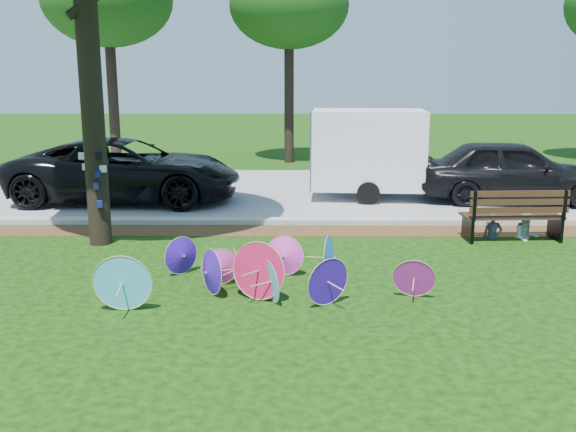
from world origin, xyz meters
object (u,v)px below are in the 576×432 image
at_px(black_van, 126,170).
at_px(dark_pickup, 512,171).
at_px(cargo_trailer, 368,149).
at_px(parasol_pile, 253,270).
at_px(park_bench, 512,214).
at_px(person_left, 494,213).
at_px(person_right, 528,211).

bearing_deg(black_van, dark_pickup, -87.34).
xyz_separation_m(dark_pickup, cargo_trailer, (-3.78, 0.55, 0.51)).
relative_size(parasol_pile, park_bench, 2.48).
xyz_separation_m(person_left, person_right, (0.70, 0.00, 0.04)).
bearing_deg(person_left, park_bench, -3.51).
xyz_separation_m(dark_pickup, person_left, (-1.67, -3.91, -0.29)).
distance_m(black_van, dark_pickup, 10.26).
bearing_deg(dark_pickup, black_van, 95.87).
bearing_deg(person_right, cargo_trailer, 115.15).
distance_m(parasol_pile, person_right, 6.44).
relative_size(parasol_pile, person_right, 4.36).
relative_size(cargo_trailer, person_left, 2.74).
bearing_deg(dark_pickup, parasol_pile, 144.32).
bearing_deg(dark_pickup, person_right, 171.92).
xyz_separation_m(park_bench, person_right, (0.35, 0.05, 0.05)).
relative_size(person_left, person_right, 0.93).
bearing_deg(black_van, person_right, -110.17).
relative_size(cargo_trailer, park_bench, 1.45).
relative_size(black_van, person_left, 5.53).
xyz_separation_m(dark_pickup, park_bench, (-1.32, -3.96, -0.30)).
xyz_separation_m(parasol_pile, person_right, (5.48, 3.38, 0.21)).
distance_m(cargo_trailer, person_right, 5.33).
xyz_separation_m(black_van, park_bench, (8.94, -3.95, -0.30)).
height_order(dark_pickup, person_right, dark_pickup).
height_order(parasol_pile, person_right, person_right).
bearing_deg(person_left, black_van, 160.21).
distance_m(cargo_trailer, person_left, 5.00).
bearing_deg(person_left, dark_pickup, 71.54).
xyz_separation_m(cargo_trailer, person_right, (2.82, -4.46, -0.76)).
distance_m(black_van, park_bench, 9.78).
relative_size(black_van, person_right, 5.16).
height_order(parasol_pile, person_left, person_left).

